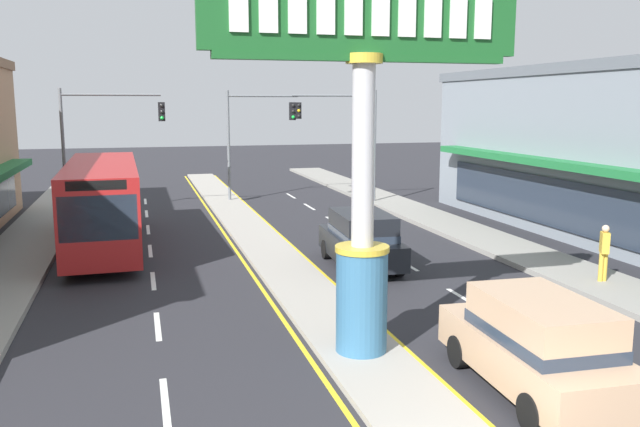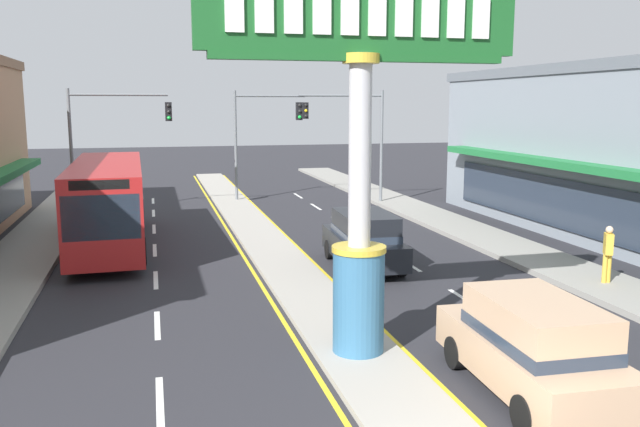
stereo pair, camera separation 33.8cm
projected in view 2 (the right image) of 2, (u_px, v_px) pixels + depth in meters
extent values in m
cube|color=#A39E93|center=(265.00, 243.00, 25.87)|extent=(1.88, 52.00, 0.14)
cube|color=gray|center=(13.00, 268.00, 21.80)|extent=(2.54, 60.00, 0.18)
cube|color=gray|center=(493.00, 241.00, 26.11)|extent=(2.54, 60.00, 0.18)
cube|color=silver|center=(160.00, 401.00, 12.23)|extent=(0.14, 2.20, 0.01)
cube|color=silver|center=(157.00, 325.00, 16.43)|extent=(0.14, 2.20, 0.01)
cube|color=silver|center=(156.00, 280.00, 20.64)|extent=(0.14, 2.20, 0.01)
cube|color=silver|center=(155.00, 250.00, 24.84)|extent=(0.14, 2.20, 0.01)
cube|color=silver|center=(154.00, 229.00, 29.04)|extent=(0.14, 2.20, 0.01)
cube|color=silver|center=(153.00, 213.00, 33.25)|extent=(0.14, 2.20, 0.01)
cube|color=silver|center=(153.00, 201.00, 37.45)|extent=(0.14, 2.20, 0.01)
cube|color=silver|center=(560.00, 358.00, 14.30)|extent=(0.14, 2.20, 0.01)
cube|color=silver|center=(467.00, 300.00, 18.51)|extent=(0.14, 2.20, 0.01)
cube|color=silver|center=(408.00, 264.00, 22.71)|extent=(0.14, 2.20, 0.01)
cube|color=silver|center=(368.00, 239.00, 26.92)|extent=(0.14, 2.20, 0.01)
cube|color=silver|center=(338.00, 221.00, 31.12)|extent=(0.14, 2.20, 0.01)
cube|color=silver|center=(316.00, 207.00, 35.32)|extent=(0.14, 2.20, 0.01)
cube|color=silver|center=(298.00, 196.00, 39.53)|extent=(0.14, 2.20, 0.01)
cube|color=yellow|center=(237.00, 246.00, 25.60)|extent=(0.12, 52.00, 0.01)
cube|color=yellow|center=(293.00, 243.00, 26.15)|extent=(0.12, 52.00, 0.01)
cylinder|color=#33668C|center=(358.00, 302.00, 14.18)|extent=(1.11, 1.11, 2.22)
cylinder|color=gold|center=(359.00, 249.00, 13.99)|extent=(1.17, 1.17, 0.12)
cylinder|color=#B7B7BC|center=(360.00, 155.00, 13.66)|extent=(0.48, 0.48, 4.12)
cylinder|color=gold|center=(361.00, 59.00, 13.34)|extent=(0.76, 0.76, 0.20)
cube|color=#195623|center=(361.00, 15.00, 13.20)|extent=(6.73, 0.24, 1.49)
cube|color=#195623|center=(361.00, 58.00, 13.34)|extent=(6.19, 0.29, 0.16)
cube|color=white|center=(234.00, 10.00, 12.43)|extent=(0.37, 0.06, 0.82)
cube|color=white|center=(264.00, 11.00, 12.57)|extent=(0.37, 0.06, 0.82)
cube|color=white|center=(293.00, 12.00, 12.71)|extent=(0.37, 0.06, 0.82)
cube|color=white|center=(322.00, 13.00, 12.85)|extent=(0.37, 0.06, 0.82)
cube|color=white|center=(350.00, 14.00, 12.99)|extent=(0.37, 0.06, 0.82)
cube|color=white|center=(377.00, 15.00, 13.13)|extent=(0.37, 0.06, 0.82)
cube|color=white|center=(404.00, 16.00, 13.27)|extent=(0.37, 0.06, 0.82)
cube|color=white|center=(430.00, 17.00, 13.41)|extent=(0.37, 0.06, 0.82)
cube|color=white|center=(456.00, 18.00, 13.55)|extent=(0.37, 0.06, 0.82)
cube|color=white|center=(481.00, 19.00, 13.69)|extent=(0.37, 0.06, 0.82)
cube|color=#1E7038|center=(581.00, 167.00, 24.40)|extent=(0.90, 21.06, 0.30)
cube|color=#283342|center=(588.00, 210.00, 24.77)|extent=(0.08, 20.32, 2.00)
cylinder|color=slate|center=(71.00, 154.00, 31.52)|extent=(0.16, 0.16, 6.20)
cylinder|color=slate|center=(119.00, 95.00, 31.62)|extent=(4.62, 0.12, 0.12)
cube|color=black|center=(169.00, 112.00, 32.17)|extent=(0.32, 0.24, 0.92)
sphere|color=black|center=(168.00, 105.00, 31.98)|extent=(0.17, 0.17, 0.17)
sphere|color=black|center=(169.00, 112.00, 32.03)|extent=(0.17, 0.17, 0.17)
sphere|color=#19D83F|center=(169.00, 118.00, 32.08)|extent=(0.17, 0.17, 0.17)
cylinder|color=slate|center=(381.00, 148.00, 35.77)|extent=(0.16, 0.16, 6.20)
cylinder|color=slate|center=(341.00, 96.00, 34.74)|extent=(4.62, 0.12, 0.12)
cube|color=black|center=(299.00, 111.00, 34.16)|extent=(0.32, 0.24, 0.92)
sphere|color=black|center=(300.00, 105.00, 33.97)|extent=(0.17, 0.17, 0.17)
sphere|color=black|center=(300.00, 111.00, 34.02)|extent=(0.17, 0.17, 0.17)
sphere|color=#19D83F|center=(300.00, 117.00, 34.07)|extent=(0.17, 0.17, 0.17)
cylinder|color=slate|center=(236.00, 147.00, 36.60)|extent=(0.16, 0.16, 6.20)
cylinder|color=slate|center=(270.00, 96.00, 36.63)|extent=(3.96, 0.12, 0.12)
cube|color=black|center=(305.00, 111.00, 37.09)|extent=(0.32, 0.24, 0.92)
sphere|color=black|center=(306.00, 105.00, 36.91)|extent=(0.17, 0.17, 0.17)
sphere|color=yellow|center=(306.00, 111.00, 36.96)|extent=(0.17, 0.17, 0.17)
sphere|color=black|center=(306.00, 116.00, 37.01)|extent=(0.17, 0.17, 0.17)
cube|color=tan|center=(530.00, 358.00, 12.45)|extent=(2.07, 4.67, 0.80)
cube|color=tan|center=(537.00, 321.00, 12.14)|extent=(1.78, 2.91, 0.80)
cube|color=#283342|center=(536.00, 335.00, 12.19)|extent=(1.82, 2.94, 0.24)
cylinder|color=black|center=(455.00, 353.00, 13.70)|extent=(0.25, 0.69, 0.68)
cylinder|color=black|center=(531.00, 346.00, 14.07)|extent=(0.25, 0.69, 0.68)
cylinder|color=black|center=(525.00, 415.00, 10.95)|extent=(0.25, 0.69, 0.68)
cylinder|color=black|center=(618.00, 405.00, 11.32)|extent=(0.25, 0.69, 0.68)
cube|color=black|center=(363.00, 247.00, 22.15)|extent=(2.15, 4.70, 0.80)
cube|color=black|center=(365.00, 225.00, 21.84)|extent=(1.83, 2.94, 0.80)
cube|color=#283342|center=(365.00, 233.00, 21.88)|extent=(1.87, 2.97, 0.24)
cylinder|color=black|center=(329.00, 249.00, 23.42)|extent=(0.26, 0.69, 0.68)
cylinder|color=black|center=(376.00, 247.00, 23.75)|extent=(0.26, 0.69, 0.68)
cylinder|color=black|center=(348.00, 269.00, 20.66)|extent=(0.26, 0.69, 0.68)
cylinder|color=black|center=(401.00, 266.00, 20.99)|extent=(0.26, 0.69, 0.68)
cube|color=#B21E1E|center=(108.00, 200.00, 25.23)|extent=(2.75, 11.25, 2.90)
cube|color=#283342|center=(108.00, 192.00, 25.18)|extent=(2.77, 11.03, 0.90)
cube|color=#283342|center=(101.00, 218.00, 19.91)|extent=(2.30, 0.13, 1.40)
cube|color=black|center=(99.00, 185.00, 19.74)|extent=(1.75, 0.12, 0.30)
cylinder|color=black|center=(142.00, 251.00, 22.46)|extent=(0.30, 0.97, 0.96)
cylinder|color=black|center=(70.00, 256.00, 21.85)|extent=(0.30, 0.97, 0.96)
cylinder|color=black|center=(140.00, 220.00, 28.52)|extent=(0.30, 0.97, 0.96)
cylinder|color=black|center=(84.00, 223.00, 27.91)|extent=(0.30, 0.97, 0.96)
cylinder|color=gold|center=(605.00, 268.00, 19.60)|extent=(0.14, 0.14, 0.87)
cylinder|color=gold|center=(609.00, 268.00, 19.63)|extent=(0.14, 0.14, 0.87)
cube|color=gold|center=(608.00, 244.00, 19.49)|extent=(0.38, 0.46, 0.63)
sphere|color=beige|center=(610.00, 230.00, 19.42)|extent=(0.22, 0.22, 0.22)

